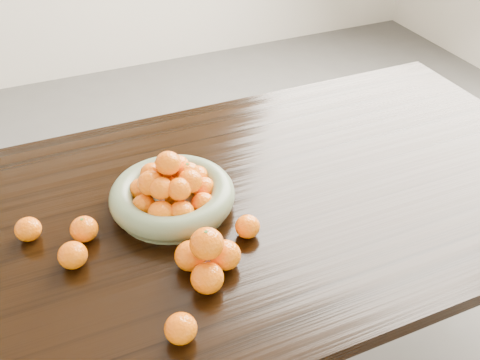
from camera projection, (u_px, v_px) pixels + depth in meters
name	position (u px, v px, depth m)	size (l,w,h in m)	color
dining_table	(229.00, 228.00, 1.44)	(2.00, 1.00, 0.75)	black
fruit_bowl	(172.00, 192.00, 1.35)	(0.32, 0.32, 0.16)	#667253
orange_pyramid	(207.00, 258.00, 1.16)	(0.14, 0.15, 0.13)	orange
loose_orange_0	(84.00, 229.00, 1.26)	(0.07, 0.07, 0.06)	orange
loose_orange_1	(181.00, 329.00, 1.04)	(0.06, 0.06, 0.06)	orange
loose_orange_2	(248.00, 227.00, 1.27)	(0.06, 0.06, 0.06)	orange
loose_orange_3	(28.00, 229.00, 1.26)	(0.06, 0.06, 0.06)	orange
loose_orange_4	(73.00, 255.00, 1.19)	(0.07, 0.07, 0.06)	orange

